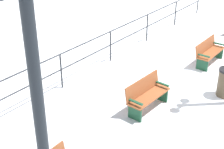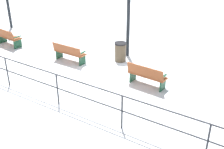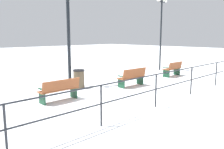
{
  "view_description": "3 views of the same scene",
  "coord_description": "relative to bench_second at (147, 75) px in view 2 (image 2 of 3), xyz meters",
  "views": [
    {
      "loc": [
        3.84,
        -8.9,
        5.16
      ],
      "look_at": [
        -1.64,
        -1.61,
        0.49
      ],
      "focal_mm": 54.35,
      "sensor_mm": 36.0,
      "label": 1
    },
    {
      "loc": [
        -8.97,
        -5.97,
        5.33
      ],
      "look_at": [
        -1.68,
        -1.35,
        0.95
      ],
      "focal_mm": 46.46,
      "sensor_mm": 36.0,
      "label": 2
    },
    {
      "loc": [
        -7.46,
        6.52,
        2.41
      ],
      "look_at": [
        -0.55,
        -0.26,
        0.81
      ],
      "focal_mm": 38.11,
      "sensor_mm": 36.0,
      "label": 3
    }
  ],
  "objects": [
    {
      "name": "ground_plane",
      "position": [
        0.21,
        1.93,
        -0.45
      ],
      "size": [
        80.0,
        80.0,
        0.0
      ],
      "primitive_type": "plane",
      "color": "white",
      "rests_on": "ground"
    },
    {
      "name": "bench_second",
      "position": [
        0.0,
        0.0,
        0.0
      ],
      "size": [
        0.6,
        1.5,
        0.88
      ],
      "rotation": [
        0.0,
        0.0,
        -0.05
      ],
      "color": "brown",
      "rests_on": "ground"
    },
    {
      "name": "bench_third",
      "position": [
        0.18,
        3.87,
        -0.01
      ],
      "size": [
        0.52,
        1.54,
        0.84
      ],
      "rotation": [
        0.0,
        0.0,
        -0.01
      ],
      "color": "brown",
      "rests_on": "ground"
    },
    {
      "name": "bench_fourth",
      "position": [
        0.08,
        7.76,
        0.01
      ],
      "size": [
        0.7,
        1.52,
        0.89
      ],
      "rotation": [
        0.0,
        0.0,
        -0.1
      ],
      "color": "brown",
      "rests_on": "ground"
    },
    {
      "name": "waterfront_railing",
      "position": [
        -2.71,
        1.93,
        0.33
      ],
      "size": [
        0.05,
        14.9,
        1.14
      ],
      "color": "#26282D",
      "rests_on": "ground"
    },
    {
      "name": "trash_bin",
      "position": [
        1.48,
        2.02,
        -0.02
      ],
      "size": [
        0.53,
        0.53,
        0.86
      ],
      "color": "brown",
      "rests_on": "ground"
    }
  ]
}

